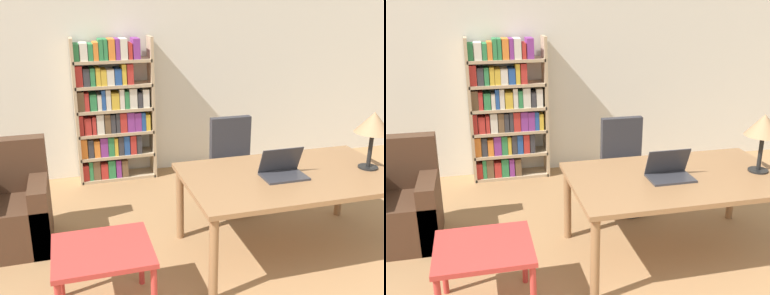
% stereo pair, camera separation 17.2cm
% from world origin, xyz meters
% --- Properties ---
extents(wall_back, '(8.00, 0.06, 2.70)m').
position_xyz_m(wall_back, '(0.00, 4.53, 1.35)').
color(wall_back, silver).
rests_on(wall_back, ground_plane).
extents(desk, '(1.81, 1.09, 0.73)m').
position_xyz_m(desk, '(0.51, 2.22, 0.66)').
color(desk, olive).
rests_on(desk, ground_plane).
extents(laptop, '(0.37, 0.24, 0.24)m').
position_xyz_m(laptop, '(0.42, 2.20, 0.79)').
color(laptop, '#2D2D33').
rests_on(laptop, desk).
extents(table_lamp, '(0.31, 0.31, 0.51)m').
position_xyz_m(table_lamp, '(1.23, 2.17, 1.13)').
color(table_lamp, black).
rests_on(table_lamp, desk).
extents(office_chair, '(0.53, 0.53, 0.95)m').
position_xyz_m(office_chair, '(0.39, 3.23, 0.43)').
color(office_chair, black).
rests_on(office_chair, ground_plane).
extents(side_table_blue, '(0.68, 0.60, 0.52)m').
position_xyz_m(side_table_blue, '(-1.11, 1.82, 0.45)').
color(side_table_blue, '#B2332D').
rests_on(side_table_blue, ground_plane).
extents(armchair, '(0.64, 0.66, 0.95)m').
position_xyz_m(armchair, '(-1.81, 3.00, 0.32)').
color(armchair, '#472D1E').
rests_on(armchair, ground_plane).
extents(bookshelf, '(0.93, 0.28, 1.72)m').
position_xyz_m(bookshelf, '(-0.75, 4.34, 0.85)').
color(bookshelf, tan).
rests_on(bookshelf, ground_plane).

